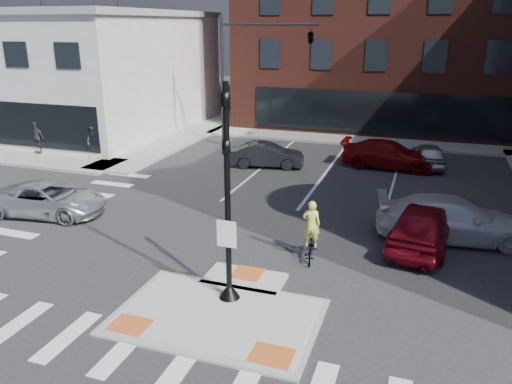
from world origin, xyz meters
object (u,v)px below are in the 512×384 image
at_px(bg_car_dark, 267,155).
at_px(cyclist, 311,240).
at_px(silver_suv, 48,199).
at_px(red_sedan, 423,225).
at_px(pedestrian_b, 37,137).
at_px(pedestrian_a, 94,142).
at_px(bg_car_silver, 428,155).
at_px(bg_car_red, 389,155).
at_px(white_pickup, 453,219).

bearing_deg(bg_car_dark, cyclist, -166.56).
bearing_deg(silver_suv, red_sedan, -90.87).
height_order(silver_suv, pedestrian_b, pedestrian_b).
distance_m(pedestrian_a, pedestrian_b, 3.94).
distance_m(bg_car_silver, cyclist, 13.72).
distance_m(bg_car_dark, bg_car_silver, 8.80).
bearing_deg(pedestrian_b, pedestrian_a, 13.91).
distance_m(bg_car_silver, bg_car_red, 2.25).
bearing_deg(cyclist, silver_suv, -13.44).
height_order(bg_car_silver, bg_car_red, bg_car_red).
bearing_deg(cyclist, pedestrian_a, -40.51).
xyz_separation_m(red_sedan, white_pickup, (1.00, 1.00, -0.03)).
bearing_deg(bg_car_silver, red_sedan, 80.94).
height_order(bg_car_red, pedestrian_a, pedestrian_a).
bearing_deg(bg_car_dark, bg_car_red, -84.36).
distance_m(red_sedan, bg_car_red, 10.20).
xyz_separation_m(silver_suv, pedestrian_a, (-3.43, 7.75, 0.43)).
bearing_deg(bg_car_dark, red_sedan, -145.79).
distance_m(cyclist, pedestrian_b, 20.18).
height_order(silver_suv, cyclist, cyclist).
distance_m(silver_suv, bg_car_silver, 19.32).
xyz_separation_m(bg_car_dark, bg_car_red, (6.28, 1.95, 0.08)).
xyz_separation_m(silver_suv, pedestrian_b, (-7.37, 7.75, 0.43)).
xyz_separation_m(red_sedan, pedestrian_b, (-21.87, 6.00, 0.29)).
height_order(red_sedan, bg_car_red, red_sedan).
height_order(white_pickup, bg_car_red, white_pickup).
relative_size(silver_suv, cyclist, 2.32).
relative_size(red_sedan, bg_car_red, 0.94).
xyz_separation_m(white_pickup, bg_car_red, (-3.01, 9.00, -0.05)).
xyz_separation_m(bg_car_silver, pedestrian_a, (-17.93, -5.01, 0.44)).
bearing_deg(bg_car_dark, pedestrian_b, 86.92).
xyz_separation_m(white_pickup, bg_car_dark, (-9.29, 7.05, -0.12)).
bearing_deg(bg_car_silver, bg_car_dark, 10.62).
bearing_deg(red_sedan, bg_car_silver, -81.57).
distance_m(red_sedan, pedestrian_a, 18.91).
bearing_deg(red_sedan, silver_suv, 15.29).
distance_m(white_pickup, bg_car_dark, 11.66).
xyz_separation_m(silver_suv, cyclist, (11.04, -0.51, 0.03)).
height_order(cyclist, pedestrian_b, cyclist).
distance_m(silver_suv, bg_car_red, 17.15).
relative_size(white_pickup, cyclist, 2.62).
relative_size(bg_car_red, pedestrian_b, 2.67).
height_order(bg_car_dark, pedestrian_b, pedestrian_b).
relative_size(silver_suv, bg_car_silver, 1.25).
bearing_deg(pedestrian_b, cyclist, -10.27).
xyz_separation_m(cyclist, pedestrian_b, (-18.41, 8.26, 0.40)).
xyz_separation_m(cyclist, pedestrian_a, (-14.47, 8.26, 0.40)).
bearing_deg(cyclist, white_pickup, -154.59).
distance_m(silver_suv, bg_car_dark, 11.60).
bearing_deg(red_sedan, pedestrian_b, -6.93).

